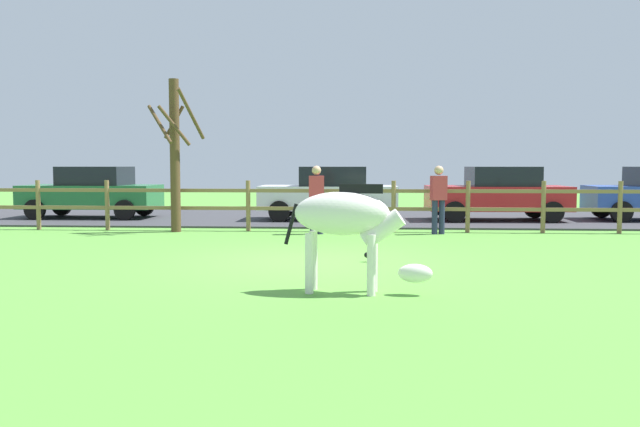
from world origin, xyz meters
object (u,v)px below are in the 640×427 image
at_px(parked_car_red, 498,193).
at_px(visitor_left_of_tree, 439,196).
at_px(parked_car_white, 330,193).
at_px(visitor_right_of_tree, 316,196).
at_px(parked_car_green, 92,192).
at_px(zebra, 348,222).
at_px(bare_tree, 175,151).
at_px(crow_on_grass, 370,255).

distance_m(parked_car_red, visitor_left_of_tree, 4.05).
relative_size(parked_car_white, visitor_left_of_tree, 2.44).
xyz_separation_m(parked_car_white, visitor_right_of_tree, (-0.13, -3.51, 0.06)).
bearing_deg(visitor_right_of_tree, visitor_left_of_tree, 3.53).
bearing_deg(visitor_right_of_tree, parked_car_white, 87.80).
relative_size(parked_car_green, visitor_right_of_tree, 2.44).
relative_size(zebra, parked_car_white, 0.48).
distance_m(bare_tree, visitor_right_of_tree, 3.69).
height_order(crow_on_grass, visitor_left_of_tree, visitor_left_of_tree).
height_order(crow_on_grass, visitor_right_of_tree, visitor_right_of_tree).
bearing_deg(crow_on_grass, parked_car_green, 135.86).
bearing_deg(visitor_left_of_tree, parked_car_white, 129.84).
height_order(parked_car_red, visitor_right_of_tree, visitor_right_of_tree).
distance_m(crow_on_grass, visitor_right_of_tree, 4.61).
bearing_deg(visitor_right_of_tree, bare_tree, 175.39).
bearing_deg(parked_car_white, zebra, -85.75).
xyz_separation_m(bare_tree, visitor_left_of_tree, (6.43, -0.10, -1.09)).
distance_m(crow_on_grass, parked_car_green, 11.68).
bearing_deg(parked_car_green, crow_on_grass, -44.14).
bearing_deg(parked_car_red, parked_car_green, 179.48).
bearing_deg(zebra, bare_tree, 121.20).
bearing_deg(crow_on_grass, bare_tree, 135.57).
relative_size(parked_car_red, visitor_right_of_tree, 2.47).
bearing_deg(crow_on_grass, visitor_left_of_tree, 69.73).
bearing_deg(visitor_right_of_tree, parked_car_green, 152.30).
relative_size(visitor_left_of_tree, visitor_right_of_tree, 1.00).
bearing_deg(parked_car_red, zebra, -111.09).
bearing_deg(parked_car_white, visitor_left_of_tree, -50.16).
xyz_separation_m(zebra, parked_car_green, (-8.05, 10.78, -0.08)).
bearing_deg(parked_car_red, visitor_right_of_tree, -144.17).
relative_size(parked_car_red, visitor_left_of_tree, 2.47).
xyz_separation_m(crow_on_grass, visitor_left_of_tree, (1.68, 4.55, 0.78)).
bearing_deg(crow_on_grass, zebra, -96.77).
distance_m(parked_car_red, visitor_right_of_tree, 6.21).
bearing_deg(parked_car_white, crow_on_grass, -82.06).
bearing_deg(parked_car_white, bare_tree, -138.49).
bearing_deg(parked_car_red, visitor_left_of_tree, -121.50).
distance_m(bare_tree, parked_car_red, 9.25).
relative_size(crow_on_grass, parked_car_green, 0.05).
xyz_separation_m(zebra, crow_on_grass, (0.32, 2.66, -0.80)).
distance_m(zebra, crow_on_grass, 2.80).
distance_m(bare_tree, parked_car_white, 5.01).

